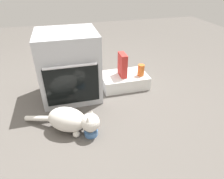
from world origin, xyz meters
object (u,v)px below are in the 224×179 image
object	(u,v)px
food_bowl	(91,132)
oven	(69,66)
cat	(71,120)
sauce_jar	(141,70)
pantry_cabinet	(124,80)
cereal_box	(122,65)

from	to	relation	value
food_bowl	oven	bearing A→B (deg)	98.01
cat	sauce_jar	world-z (taller)	sauce_jar
oven	cat	bearing A→B (deg)	-95.25
sauce_jar	pantry_cabinet	bearing A→B (deg)	160.31
oven	food_bowl	xyz separation A→B (m)	(0.10, -0.71, -0.34)
cat	cereal_box	bearing A→B (deg)	74.12
pantry_cabinet	food_bowl	xyz separation A→B (m)	(-0.55, -0.75, -0.05)
pantry_cabinet	cat	bearing A→B (deg)	-137.04
pantry_cabinet	cat	xyz separation A→B (m)	(-0.71, -0.66, 0.05)
oven	food_bowl	distance (m)	0.79
sauce_jar	cat	bearing A→B (deg)	-146.46
food_bowl	sauce_jar	size ratio (longest dim) A/B	0.87
food_bowl	sauce_jar	world-z (taller)	sauce_jar
oven	cat	world-z (taller)	oven
oven	food_bowl	world-z (taller)	oven
pantry_cabinet	food_bowl	bearing A→B (deg)	-126.24
oven	cat	size ratio (longest dim) A/B	1.09
food_bowl	pantry_cabinet	bearing A→B (deg)	53.76
oven	cat	xyz separation A→B (m)	(-0.06, -0.62, -0.24)
pantry_cabinet	sauce_jar	bearing A→B (deg)	-19.69
cereal_box	sauce_jar	size ratio (longest dim) A/B	2.00
pantry_cabinet	cereal_box	distance (m)	0.22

